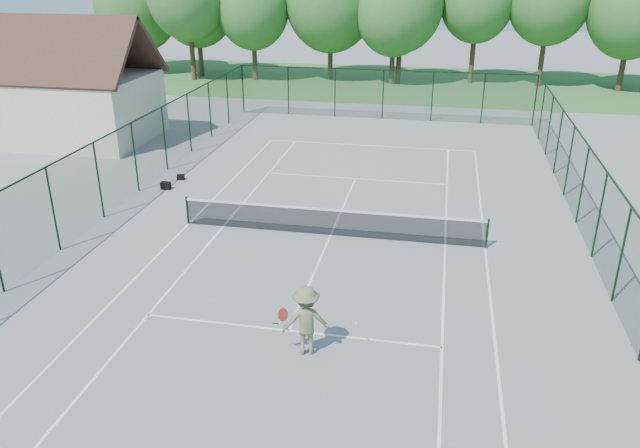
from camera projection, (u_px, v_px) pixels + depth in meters
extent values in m
plane|color=gray|center=(331.00, 235.00, 22.73)|extent=(140.00, 140.00, 0.00)
cube|color=#3B7333|center=(398.00, 83.00, 49.74)|extent=(80.00, 16.00, 0.01)
cube|color=white|center=(370.00, 146.00, 33.43)|extent=(10.97, 0.08, 0.01)
cube|color=white|center=(356.00, 179.00, 28.49)|extent=(8.23, 0.08, 0.01)
cube|color=white|center=(289.00, 330.00, 16.97)|extent=(8.23, 0.08, 0.01)
cube|color=white|center=(485.00, 248.00, 21.75)|extent=(0.08, 23.77, 0.01)
cube|color=white|center=(189.00, 224.00, 23.70)|extent=(0.08, 23.77, 0.01)
cube|color=white|center=(445.00, 245.00, 22.00)|extent=(0.08, 23.77, 0.01)
cube|color=white|center=(223.00, 226.00, 23.46)|extent=(0.08, 23.77, 0.01)
cube|color=white|center=(331.00, 235.00, 22.73)|extent=(0.08, 12.80, 0.01)
cylinder|color=black|center=(187.00, 210.00, 23.49)|extent=(0.08, 0.08, 1.10)
cylinder|color=black|center=(487.00, 234.00, 21.53)|extent=(0.08, 0.08, 1.10)
cube|color=black|center=(331.00, 223.00, 22.53)|extent=(11.00, 0.02, 0.96)
cube|color=white|center=(331.00, 210.00, 22.33)|extent=(11.00, 0.05, 0.07)
cube|color=#1A3621|center=(383.00, 95.00, 38.34)|extent=(18.00, 0.02, 3.00)
cube|color=#1A3621|center=(599.00, 216.00, 20.53)|extent=(0.02, 36.00, 3.00)
cube|color=#1A3621|center=(99.00, 181.00, 23.74)|extent=(0.02, 36.00, 3.00)
cube|color=black|center=(384.00, 70.00, 37.75)|extent=(18.00, 0.05, 0.05)
cube|color=black|center=(608.00, 173.00, 19.94)|extent=(0.05, 36.00, 0.05)
cube|color=black|center=(93.00, 142.00, 23.14)|extent=(0.05, 36.00, 0.05)
cube|color=beige|center=(75.00, 108.00, 33.89)|extent=(8.00, 6.00, 3.50)
cube|color=#482C21|center=(80.00, 43.00, 33.95)|extent=(8.60, 3.27, 3.27)
cube|color=#482C21|center=(48.00, 50.00, 31.25)|extent=(8.60, 3.27, 3.27)
cylinder|color=#43331F|center=(200.00, 50.00, 51.85)|extent=(0.40, 0.40, 4.20)
ellipsoid|color=#3C7932|center=(197.00, 1.00, 50.30)|extent=(6.40, 6.40, 7.40)
cylinder|color=#43331F|center=(399.00, 56.00, 48.91)|extent=(0.40, 0.40, 4.20)
ellipsoid|color=#3C7932|center=(402.00, 4.00, 47.36)|extent=(6.40, 6.40, 7.40)
cylinder|color=#43331F|center=(623.00, 63.00, 45.97)|extent=(0.40, 0.40, 4.20)
ellipsoid|color=#3C7932|center=(634.00, 7.00, 44.42)|extent=(6.40, 6.40, 7.40)
cube|color=black|center=(166.00, 186.00, 27.15)|extent=(0.42, 0.26, 0.33)
cube|color=black|center=(181.00, 177.00, 28.31)|extent=(0.35, 0.24, 0.25)
imported|color=#686C4A|center=(306.00, 321.00, 15.69)|extent=(1.35, 0.99, 1.88)
sphere|color=#BECF26|center=(356.00, 324.00, 15.90)|extent=(0.07, 0.07, 0.07)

